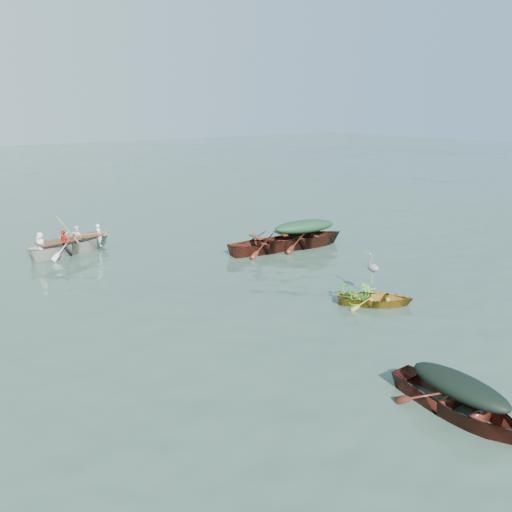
% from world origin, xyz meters
% --- Properties ---
extents(ground, '(140.00, 140.00, 0.00)m').
position_xyz_m(ground, '(0.00, 0.00, 0.00)').
color(ground, '#354A40').
rests_on(ground, ground).
extents(yellow_dinghy, '(2.72, 2.64, 0.68)m').
position_xyz_m(yellow_dinghy, '(-0.02, -0.80, 0.00)').
color(yellow_dinghy, '#B78D23').
rests_on(yellow_dinghy, ground).
extents(dark_covered_boat, '(1.42, 3.55, 0.86)m').
position_xyz_m(dark_covered_boat, '(-2.98, -5.19, 0.00)').
color(dark_covered_boat, '#501C12').
rests_on(dark_covered_boat, ground).
extents(green_tarp_boat, '(5.04, 2.43, 1.16)m').
position_xyz_m(green_tarp_boat, '(2.47, 4.95, 0.00)').
color(green_tarp_boat, '#43190F').
rests_on(green_tarp_boat, ground).
extents(open_wooden_boat, '(4.73, 2.04, 1.08)m').
position_xyz_m(open_wooden_boat, '(0.89, 5.27, 0.00)').
color(open_wooden_boat, '#4E1D13').
rests_on(open_wooden_boat, ground).
extents(rowed_boat, '(4.68, 2.11, 1.09)m').
position_xyz_m(rowed_boat, '(-5.26, 9.68, 0.00)').
color(rowed_boat, silver).
rests_on(rowed_boat, ground).
extents(dark_tarp_cover, '(0.78, 1.95, 0.40)m').
position_xyz_m(dark_tarp_cover, '(-2.98, -5.19, 0.63)').
color(dark_tarp_cover, black).
rests_on(dark_tarp_cover, dark_covered_boat).
extents(green_tarp_cover, '(2.77, 1.33, 0.52)m').
position_xyz_m(green_tarp_cover, '(2.47, 4.95, 0.84)').
color(green_tarp_cover, '#173822').
rests_on(green_tarp_cover, green_tarp_boat).
extents(thwart_benches, '(2.39, 1.16, 0.04)m').
position_xyz_m(thwart_benches, '(0.89, 5.27, 0.56)').
color(thwart_benches, '#4A1B11').
rests_on(thwart_benches, open_wooden_boat).
extents(heron, '(0.48, 0.48, 0.92)m').
position_xyz_m(heron, '(0.32, -0.37, 0.80)').
color(heron, gray).
rests_on(heron, yellow_dinghy).
extents(dinghy_weeds, '(1.14, 1.13, 0.60)m').
position_xyz_m(dinghy_weeds, '(-0.41, -0.41, 0.64)').
color(dinghy_weeds, '#2A6D1C').
rests_on(dinghy_weeds, yellow_dinghy).
extents(rowers, '(3.32, 1.74, 0.76)m').
position_xyz_m(rowers, '(-5.26, 9.68, 0.92)').
color(rowers, silver).
rests_on(rowers, rowed_boat).
extents(oars, '(1.04, 2.66, 0.06)m').
position_xyz_m(oars, '(-5.26, 9.68, 0.57)').
color(oars, olive).
rests_on(oars, rowed_boat).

